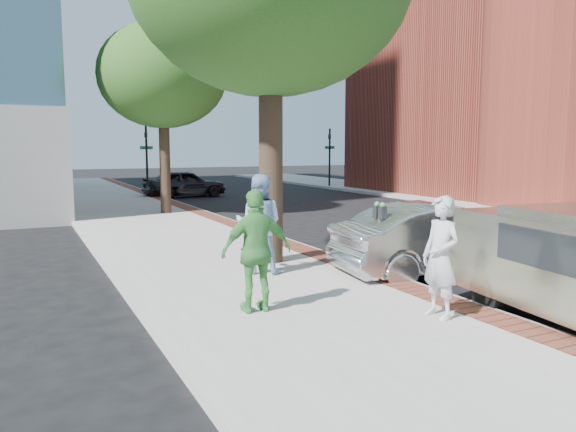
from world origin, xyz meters
TOP-DOWN VIEW (x-y plane):
  - ground at (0.00, 0.00)m, footprint 120.00×120.00m
  - sidewalk at (-1.50, 8.00)m, footprint 5.00×60.00m
  - brick_strip at (0.70, 8.00)m, footprint 0.60×60.00m
  - curb at (1.05, 8.00)m, footprint 0.10×60.00m
  - sidewalk_far at (14.50, 8.00)m, footprint 5.00×60.00m
  - church at (20.98, 13.13)m, footprint 19.00×16.00m
  - signal_near at (0.90, 22.00)m, footprint 0.70×0.15m
  - signal_far at (12.50, 22.00)m, footprint 0.70×0.15m
  - tree_far at (-0.50, 12.00)m, footprint 4.80×4.80m
  - parking_meter at (0.69, -0.37)m, footprint 0.12×0.32m
  - person_gray at (-0.02, -2.95)m, footprint 0.47×0.68m
  - person_officer at (-1.27, 0.99)m, footprint 1.22×1.16m
  - person_green at (-2.35, -1.47)m, footprint 1.13×0.53m
  - sedan_silver at (2.31, -0.37)m, footprint 4.79×2.15m
  - bg_car at (2.37, 19.75)m, footprint 4.42×2.10m

SIDE VIEW (x-z plane):
  - ground at x=0.00m, z-range 0.00..0.00m
  - sidewalk at x=-1.50m, z-range 0.00..0.15m
  - curb at x=1.05m, z-range 0.00..0.15m
  - sidewalk_far at x=14.50m, z-range 0.00..0.15m
  - brick_strip at x=0.70m, z-range 0.15..0.16m
  - bg_car at x=2.37m, z-range 0.00..1.46m
  - sedan_silver at x=2.31m, z-range 0.00..1.53m
  - person_gray at x=-0.02m, z-range 0.15..1.98m
  - person_green at x=-2.35m, z-range 0.15..2.04m
  - person_officer at x=-1.27m, z-range 0.15..2.14m
  - parking_meter at x=0.69m, z-range 0.47..1.94m
  - signal_near at x=0.90m, z-range 0.35..4.15m
  - signal_far at x=12.50m, z-range 0.35..4.15m
  - tree_far at x=-0.50m, z-range 1.73..8.87m
  - church at x=20.98m, z-range -2.94..17.46m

